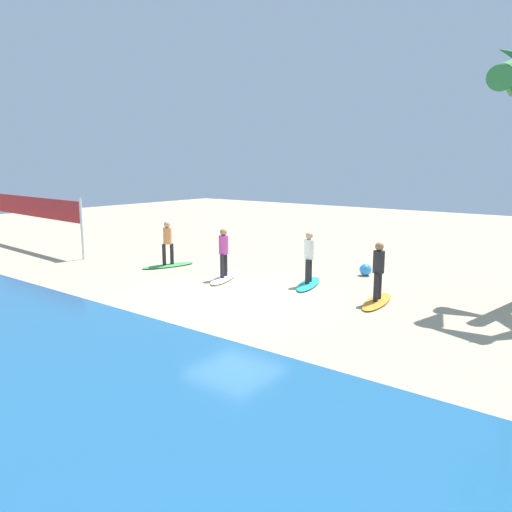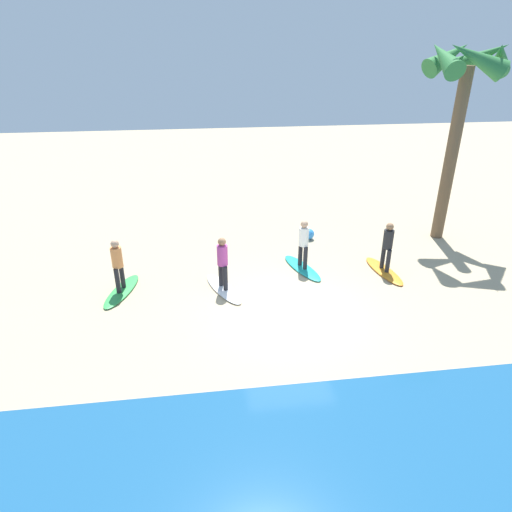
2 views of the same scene
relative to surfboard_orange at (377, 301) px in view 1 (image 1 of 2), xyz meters
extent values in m
plane|color=tan|center=(3.61, 1.93, -0.04)|extent=(60.00, 60.00, 0.00)
ellipsoid|color=orange|center=(0.00, 0.00, 0.00)|extent=(0.87, 2.16, 0.09)
cylinder|color=#232328|center=(-0.02, 0.16, 0.43)|extent=(0.14, 0.14, 0.78)
cylinder|color=#232328|center=(0.02, -0.16, 0.43)|extent=(0.14, 0.14, 0.78)
cylinder|color=#262628|center=(0.00, 0.00, 1.14)|extent=(0.32, 0.32, 0.62)
sphere|color=#9E704C|center=(0.00, 0.00, 1.56)|extent=(0.24, 0.24, 0.24)
ellipsoid|color=teal|center=(2.62, -0.57, 0.00)|extent=(1.19, 2.17, 0.09)
cylinder|color=#232328|center=(2.57, -0.41, 0.43)|extent=(0.14, 0.14, 0.78)
cylinder|color=#232328|center=(2.67, -0.72, 0.43)|extent=(0.14, 0.14, 0.78)
cylinder|color=white|center=(2.62, -0.57, 1.14)|extent=(0.32, 0.32, 0.62)
sphere|color=tan|center=(2.62, -0.57, 1.56)|extent=(0.24, 0.24, 0.24)
ellipsoid|color=white|center=(5.32, 0.48, 0.00)|extent=(1.30, 2.16, 0.09)
cylinder|color=#232328|center=(5.26, 0.63, 0.43)|extent=(0.14, 0.14, 0.78)
cylinder|color=#232328|center=(5.38, 0.33, 0.43)|extent=(0.14, 0.14, 0.78)
cylinder|color=#B74293|center=(5.32, 0.48, 1.14)|extent=(0.32, 0.32, 0.62)
sphere|color=#9E704C|center=(5.32, 0.48, 1.56)|extent=(0.24, 0.24, 0.24)
ellipsoid|color=green|center=(8.39, 0.21, 0.00)|extent=(1.16, 2.17, 0.09)
cylinder|color=#232328|center=(8.44, 0.36, 0.43)|extent=(0.14, 0.14, 0.78)
cylinder|color=#232328|center=(8.35, 0.06, 0.43)|extent=(0.14, 0.14, 0.78)
cylinder|color=#E58C4C|center=(8.39, 0.21, 1.14)|extent=(0.32, 0.32, 0.62)
sphere|color=tan|center=(8.39, 0.21, 1.56)|extent=(0.24, 0.24, 0.24)
cylinder|color=silver|center=(12.22, 1.36, 1.21)|extent=(0.10, 0.10, 2.50)
cube|color=red|center=(16.71, 1.04, 1.85)|extent=(8.98, 0.67, 0.90)
cone|color=#2D7538|center=(-2.30, -2.60, 6.36)|extent=(0.70, 1.93, 1.40)
sphere|color=#338CE5|center=(1.82, -3.00, 0.17)|extent=(0.42, 0.42, 0.42)
camera|label=1|loc=(-5.67, 12.70, 3.81)|focal=34.93mm
camera|label=2|loc=(5.92, 12.41, 6.81)|focal=31.40mm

